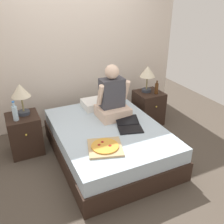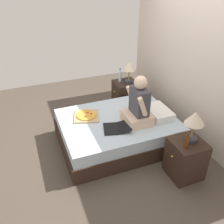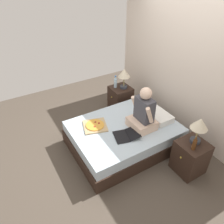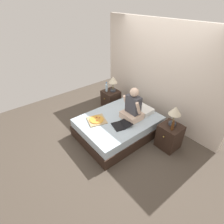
{
  "view_description": "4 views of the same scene",
  "coord_description": "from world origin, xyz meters",
  "px_view_note": "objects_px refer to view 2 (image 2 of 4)",
  "views": [
    {
      "loc": [
        -1.23,
        -2.72,
        2.16
      ],
      "look_at": [
        0.08,
        0.05,
        0.65
      ],
      "focal_mm": 40.0,
      "sensor_mm": 36.0,
      "label": 1
    },
    {
      "loc": [
        3.14,
        -1.32,
        2.65
      ],
      "look_at": [
        0.13,
        -0.15,
        0.7
      ],
      "focal_mm": 40.0,
      "sensor_mm": 36.0,
      "label": 2
    },
    {
      "loc": [
        2.52,
        -1.75,
        2.91
      ],
      "look_at": [
        -0.11,
        -0.19,
        0.77
      ],
      "focal_mm": 35.0,
      "sensor_mm": 36.0,
      "label": 3
    },
    {
      "loc": [
        2.52,
        -2.23,
        2.9
      ],
      "look_at": [
        0.03,
        -0.22,
        0.75
      ],
      "focal_mm": 28.0,
      "sensor_mm": 36.0,
      "label": 4
    }
  ],
  "objects_px": {
    "water_bottle": "(120,76)",
    "person_seated": "(138,106)",
    "laptop": "(115,128)",
    "bed": "(118,131)",
    "lamp_on_left_nightstand": "(129,67)",
    "lamp_on_right_nightstand": "(195,120)",
    "nightstand_right": "(186,159)",
    "nightstand_left": "(125,95)",
    "beer_bottle": "(187,141)",
    "pizza_box": "(86,116)"
  },
  "relations": [
    {
      "from": "nightstand_left",
      "to": "laptop",
      "type": "height_order",
      "value": "nightstand_left"
    },
    {
      "from": "pizza_box",
      "to": "person_seated",
      "type": "bearing_deg",
      "value": 58.73
    },
    {
      "from": "lamp_on_right_nightstand",
      "to": "laptop",
      "type": "relative_size",
      "value": 0.93
    },
    {
      "from": "lamp_on_left_nightstand",
      "to": "water_bottle",
      "type": "bearing_deg",
      "value": -130.6
    },
    {
      "from": "nightstand_left",
      "to": "lamp_on_right_nightstand",
      "type": "height_order",
      "value": "lamp_on_right_nightstand"
    },
    {
      "from": "nightstand_right",
      "to": "laptop",
      "type": "relative_size",
      "value": 1.2
    },
    {
      "from": "bed",
      "to": "laptop",
      "type": "relative_size",
      "value": 3.9
    },
    {
      "from": "water_bottle",
      "to": "person_seated",
      "type": "xyz_separation_m",
      "value": [
        1.31,
        -0.25,
        0.06
      ]
    },
    {
      "from": "lamp_on_right_nightstand",
      "to": "pizza_box",
      "type": "height_order",
      "value": "lamp_on_right_nightstand"
    },
    {
      "from": "lamp_on_left_nightstand",
      "to": "lamp_on_right_nightstand",
      "type": "xyz_separation_m",
      "value": [
        2.02,
        0.0,
        0.0
      ]
    },
    {
      "from": "water_bottle",
      "to": "person_seated",
      "type": "relative_size",
      "value": 0.35
    },
    {
      "from": "nightstand_right",
      "to": "person_seated",
      "type": "relative_size",
      "value": 0.74
    },
    {
      "from": "lamp_on_left_nightstand",
      "to": "water_bottle",
      "type": "height_order",
      "value": "lamp_on_left_nightstand"
    },
    {
      "from": "nightstand_right",
      "to": "person_seated",
      "type": "bearing_deg",
      "value": -158.52
    },
    {
      "from": "bed",
      "to": "person_seated",
      "type": "relative_size",
      "value": 2.42
    },
    {
      "from": "lamp_on_left_nightstand",
      "to": "bed",
      "type": "bearing_deg",
      "value": -32.79
    },
    {
      "from": "lamp_on_left_nightstand",
      "to": "beer_bottle",
      "type": "xyz_separation_m",
      "value": [
        2.12,
        -0.15,
        -0.23
      ]
    },
    {
      "from": "lamp_on_right_nightstand",
      "to": "laptop",
      "type": "height_order",
      "value": "lamp_on_right_nightstand"
    },
    {
      "from": "lamp_on_left_nightstand",
      "to": "nightstand_right",
      "type": "distance_m",
      "value": 2.14
    },
    {
      "from": "beer_bottle",
      "to": "laptop",
      "type": "xyz_separation_m",
      "value": [
        -0.87,
        -0.64,
        -0.19
      ]
    },
    {
      "from": "bed",
      "to": "nightstand_right",
      "type": "relative_size",
      "value": 3.26
    },
    {
      "from": "bed",
      "to": "lamp_on_left_nightstand",
      "type": "height_order",
      "value": "lamp_on_left_nightstand"
    },
    {
      "from": "bed",
      "to": "lamp_on_left_nightstand",
      "type": "xyz_separation_m",
      "value": [
        -1.01,
        0.65,
        0.68
      ]
    },
    {
      "from": "bed",
      "to": "person_seated",
      "type": "xyz_separation_m",
      "value": [
        0.19,
        0.26,
        0.52
      ]
    },
    {
      "from": "laptop",
      "to": "water_bottle",
      "type": "bearing_deg",
      "value": 154.66
    },
    {
      "from": "beer_bottle",
      "to": "laptop",
      "type": "bearing_deg",
      "value": -143.47
    },
    {
      "from": "lamp_on_left_nightstand",
      "to": "person_seated",
      "type": "relative_size",
      "value": 0.58
    },
    {
      "from": "lamp_on_left_nightstand",
      "to": "beer_bottle",
      "type": "relative_size",
      "value": 1.96
    },
    {
      "from": "bed",
      "to": "lamp_on_right_nightstand",
      "type": "height_order",
      "value": "lamp_on_right_nightstand"
    },
    {
      "from": "nightstand_right",
      "to": "beer_bottle",
      "type": "distance_m",
      "value": 0.4
    },
    {
      "from": "water_bottle",
      "to": "laptop",
      "type": "relative_size",
      "value": 0.57
    },
    {
      "from": "nightstand_left",
      "to": "pizza_box",
      "type": "bearing_deg",
      "value": -52.86
    },
    {
      "from": "nightstand_left",
      "to": "pizza_box",
      "type": "distance_m",
      "value": 1.34
    },
    {
      "from": "person_seated",
      "to": "pizza_box",
      "type": "height_order",
      "value": "person_seated"
    },
    {
      "from": "nightstand_left",
      "to": "lamp_on_right_nightstand",
      "type": "distance_m",
      "value": 2.15
    },
    {
      "from": "bed",
      "to": "lamp_on_left_nightstand",
      "type": "relative_size",
      "value": 4.19
    },
    {
      "from": "lamp_on_right_nightstand",
      "to": "lamp_on_left_nightstand",
      "type": "bearing_deg",
      "value": 180.0
    },
    {
      "from": "laptop",
      "to": "pizza_box",
      "type": "xyz_separation_m",
      "value": [
        -0.5,
        -0.31,
        -0.0
      ]
    },
    {
      "from": "lamp_on_right_nightstand",
      "to": "pizza_box",
      "type": "relative_size",
      "value": 0.9
    },
    {
      "from": "lamp_on_left_nightstand",
      "to": "lamp_on_right_nightstand",
      "type": "relative_size",
      "value": 1.0
    },
    {
      "from": "nightstand_right",
      "to": "nightstand_left",
      "type": "bearing_deg",
      "value": 180.0
    },
    {
      "from": "person_seated",
      "to": "lamp_on_left_nightstand",
      "type": "bearing_deg",
      "value": 161.97
    },
    {
      "from": "pizza_box",
      "to": "lamp_on_right_nightstand",
      "type": "bearing_deg",
      "value": 41.12
    },
    {
      "from": "pizza_box",
      "to": "laptop",
      "type": "bearing_deg",
      "value": 32.08
    },
    {
      "from": "beer_bottle",
      "to": "lamp_on_left_nightstand",
      "type": "bearing_deg",
      "value": 175.96
    },
    {
      "from": "person_seated",
      "to": "water_bottle",
      "type": "bearing_deg",
      "value": 169.29
    },
    {
      "from": "lamp_on_left_nightstand",
      "to": "lamp_on_right_nightstand",
      "type": "height_order",
      "value": "same"
    },
    {
      "from": "bed",
      "to": "nightstand_right",
      "type": "xyz_separation_m",
      "value": [
        1.05,
        0.6,
        0.06
      ]
    },
    {
      "from": "water_bottle",
      "to": "bed",
      "type": "bearing_deg",
      "value": -24.29
    },
    {
      "from": "water_bottle",
      "to": "laptop",
      "type": "height_order",
      "value": "water_bottle"
    }
  ]
}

